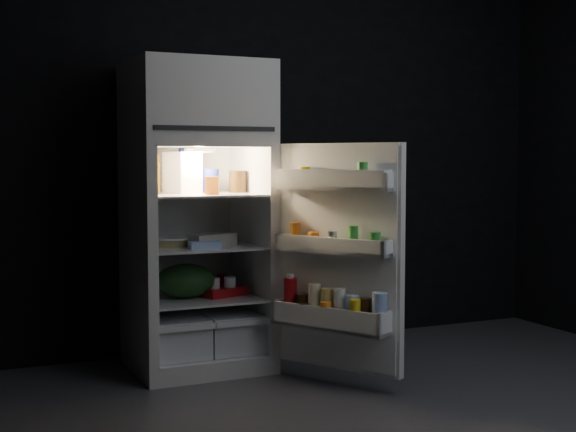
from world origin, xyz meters
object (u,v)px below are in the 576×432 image
fridge_door (337,261)px  yogurt_tray (223,292)px  milk_jug (183,173)px  egg_carton (213,240)px  refrigerator (195,205)px

fridge_door → yogurt_tray: 0.78m
milk_jug → yogurt_tray: (0.20, -0.12, -0.69)m
milk_jug → egg_carton: (0.13, -0.15, -0.38)m
refrigerator → milk_jug: (-0.07, 0.02, 0.19)m
fridge_door → milk_jug: size_ratio=5.08×
refrigerator → yogurt_tray: bearing=-35.8°
egg_carton → yogurt_tray: 0.32m
fridge_door → yogurt_tray: fridge_door is taller
egg_carton → milk_jug: bearing=109.4°
yogurt_tray → refrigerator: bearing=125.8°
refrigerator → egg_carton: (0.06, -0.13, -0.19)m
refrigerator → yogurt_tray: size_ratio=6.87×
refrigerator → yogurt_tray: refrigerator is taller
egg_carton → yogurt_tray: size_ratio=1.09×
refrigerator → egg_carton: bearing=-65.0°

